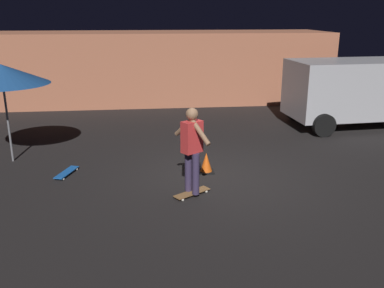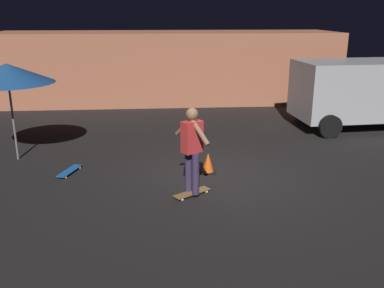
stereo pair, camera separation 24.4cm
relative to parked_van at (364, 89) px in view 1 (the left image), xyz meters
name	(u,v)px [view 1 (the left image)]	position (x,y,z in m)	size (l,w,h in m)	color
ground_plane	(219,177)	(-5.19, -3.86, -1.16)	(28.00, 28.00, 0.00)	black
low_building	(159,67)	(-6.13, 4.73, 0.18)	(13.26, 3.25, 2.69)	#B76B4C
parked_van	(364,89)	(0.00, 0.00, 0.00)	(4.72, 2.48, 2.03)	#B2B2B7
patio_umbrella	(2,74)	(-9.93, -2.29, 0.91)	(2.10, 2.10, 2.30)	slate
skateboard_ridden	(192,193)	(-5.89, -4.75, -1.11)	(0.76, 0.60, 0.07)	olive
skateboard_spare	(67,172)	(-8.50, -3.36, -1.11)	(0.44, 0.80, 0.07)	#1959B2
skater	(192,145)	(-5.89, -4.75, -0.12)	(0.62, 0.87, 1.67)	#382D4C
traffic_cone	(206,163)	(-5.43, -3.54, -0.95)	(0.34, 0.34, 0.46)	black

